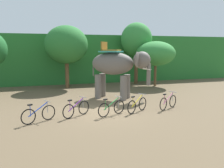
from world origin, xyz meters
name	(u,v)px	position (x,y,z in m)	size (l,w,h in m)	color
ground_plane	(101,111)	(0.00, 0.00, 0.00)	(80.00, 80.00, 0.00)	brown
foliage_hedge	(68,58)	(0.00, 13.46, 2.33)	(36.00, 6.00, 4.65)	#28702D
tree_center_right	(66,45)	(-0.75, 8.45, 3.65)	(3.59, 3.59, 5.26)	brown
tree_center_left	(136,40)	(5.87, 9.10, 4.15)	(2.93, 2.93, 5.77)	brown
tree_left	(156,54)	(6.90, 7.15, 2.90)	(3.45, 3.45, 3.99)	brown
elephant	(117,66)	(1.94, 3.01, 2.20)	(3.89, 3.45, 3.78)	#665E56
bike_blue	(39,114)	(-3.14, -1.01, 0.39)	(1.52, 0.88, 0.92)	black
bike_purple	(76,109)	(-1.37, -0.57, 0.39)	(1.46, 0.97, 0.92)	black
bike_green	(112,108)	(0.34, -0.91, 0.39)	(1.59, 0.78, 0.92)	black
bike_yellow	(137,105)	(1.83, -0.67, 0.39)	(1.47, 0.96, 0.92)	black
bike_pink	(168,102)	(3.73, -0.56, 0.39)	(1.52, 0.89, 0.92)	black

